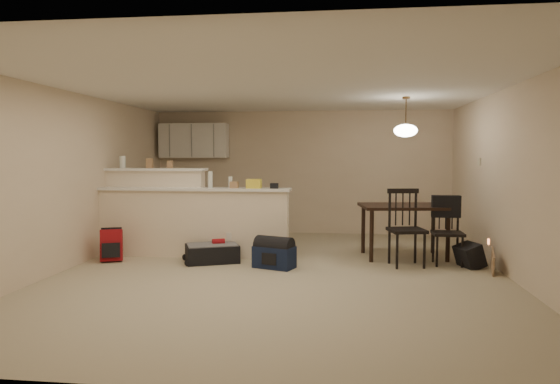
# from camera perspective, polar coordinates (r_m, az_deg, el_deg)

# --- Properties ---
(room) EXTENTS (7.00, 7.02, 2.50)m
(room) POSITION_cam_1_polar(r_m,az_deg,el_deg) (6.75, 0.13, 1.25)
(room) COLOR #B4A78A
(room) RESTS_ON ground
(breakfast_bar) EXTENTS (3.08, 0.58, 1.39)m
(breakfast_bar) POSITION_cam_1_polar(r_m,az_deg,el_deg) (8.15, -11.43, -2.85)
(breakfast_bar) COLOR beige
(breakfast_bar) RESTS_ON ground
(upper_cabinets) EXTENTS (1.40, 0.34, 0.70)m
(upper_cabinets) POSITION_cam_1_polar(r_m,az_deg,el_deg) (10.46, -9.80, 5.80)
(upper_cabinets) COLOR white
(upper_cabinets) RESTS_ON room
(kitchen_counter) EXTENTS (1.80, 0.60, 0.90)m
(kitchen_counter) POSITION_cam_1_polar(r_m,az_deg,el_deg) (10.34, -8.84, -2.22)
(kitchen_counter) COLOR white
(kitchen_counter) RESTS_ON ground
(thermostat) EXTENTS (0.02, 0.12, 0.12)m
(thermostat) POSITION_cam_1_polar(r_m,az_deg,el_deg) (8.53, 21.81, 3.25)
(thermostat) COLOR beige
(thermostat) RESTS_ON room
(jar) EXTENTS (0.10, 0.10, 0.20)m
(jar) POSITION_cam_1_polar(r_m,az_deg,el_deg) (8.58, -17.55, 3.29)
(jar) COLOR silver
(jar) RESTS_ON breakfast_bar
(cereal_box) EXTENTS (0.10, 0.07, 0.16)m
(cereal_box) POSITION_cam_1_polar(r_m,az_deg,el_deg) (8.40, -14.68, 3.20)
(cereal_box) COLOR #9D7651
(cereal_box) RESTS_ON breakfast_bar
(small_box) EXTENTS (0.08, 0.06, 0.12)m
(small_box) POSITION_cam_1_polar(r_m,az_deg,el_deg) (8.28, -12.47, 3.09)
(small_box) COLOR #9D7651
(small_box) RESTS_ON breakfast_bar
(bottle_a) EXTENTS (0.07, 0.07, 0.26)m
(bottle_a) POSITION_cam_1_polar(r_m,az_deg,el_deg) (7.87, -7.97, 1.41)
(bottle_a) COLOR silver
(bottle_a) RESTS_ON breakfast_bar
(bottle_b) EXTENTS (0.06, 0.06, 0.18)m
(bottle_b) POSITION_cam_1_polar(r_m,az_deg,el_deg) (7.79, -5.68, 1.11)
(bottle_b) COLOR silver
(bottle_b) RESTS_ON breakfast_bar
(bag_lump) EXTENTS (0.22, 0.18, 0.14)m
(bag_lump) POSITION_cam_1_polar(r_m,az_deg,el_deg) (7.72, -3.00, 0.95)
(bag_lump) COLOR #9D7651
(bag_lump) RESTS_ON breakfast_bar
(pouch) EXTENTS (0.12, 0.10, 0.08)m
(pouch) POSITION_cam_1_polar(r_m,az_deg,el_deg) (7.67, -0.67, 0.71)
(pouch) COLOR #9D7651
(pouch) RESTS_ON breakfast_bar
(extra_item_x) EXTENTS (0.05, 0.05, 0.19)m
(extra_item_x) POSITION_cam_1_polar(r_m,az_deg,el_deg) (7.87, -8.05, 1.17)
(extra_item_x) COLOR silver
(extra_item_x) RESTS_ON breakfast_bar
(extra_item_y) EXTENTS (0.13, 0.10, 0.10)m
(extra_item_y) POSITION_cam_1_polar(r_m,az_deg,el_deg) (7.78, -5.28, 0.83)
(extra_item_y) COLOR #9D7651
(extra_item_y) RESTS_ON breakfast_bar
(dining_table) EXTENTS (1.43, 1.04, 0.83)m
(dining_table) POSITION_cam_1_polar(r_m,az_deg,el_deg) (8.02, 14.00, -2.15)
(dining_table) COLOR black
(dining_table) RESTS_ON ground
(pendant_lamp) EXTENTS (0.36, 0.36, 0.62)m
(pendant_lamp) POSITION_cam_1_polar(r_m,az_deg,el_deg) (7.99, 14.16, 6.89)
(pendant_lamp) COLOR brown
(pendant_lamp) RESTS_ON room
(dining_chair_near) EXTENTS (0.57, 0.55, 1.11)m
(dining_chair_near) POSITION_cam_1_polar(r_m,az_deg,el_deg) (7.42, 14.29, -4.00)
(dining_chair_near) COLOR black
(dining_chair_near) RESTS_ON ground
(dining_chair_far) EXTENTS (0.44, 0.42, 0.98)m
(dining_chair_far) POSITION_cam_1_polar(r_m,az_deg,el_deg) (7.68, 18.63, -4.29)
(dining_chair_far) COLOR black
(dining_chair_far) RESTS_ON ground
(suitcase) EXTENTS (0.90, 0.75, 0.26)m
(suitcase) POSITION_cam_1_polar(r_m,az_deg,el_deg) (7.60, -7.76, -6.98)
(suitcase) COLOR black
(suitcase) RESTS_ON ground
(red_backpack) EXTENTS (0.37, 0.30, 0.48)m
(red_backpack) POSITION_cam_1_polar(r_m,az_deg,el_deg) (8.00, -18.70, -5.81)
(red_backpack) COLOR maroon
(red_backpack) RESTS_ON ground
(navy_duffel) EXTENTS (0.64, 0.48, 0.31)m
(navy_duffel) POSITION_cam_1_polar(r_m,az_deg,el_deg) (7.15, -0.67, -7.44)
(navy_duffel) COLOR #121C39
(navy_duffel) RESTS_ON ground
(black_daypack) EXTENTS (0.37, 0.44, 0.33)m
(black_daypack) POSITION_cam_1_polar(r_m,az_deg,el_deg) (7.67, 20.84, -6.85)
(black_daypack) COLOR black
(black_daypack) RESTS_ON ground
(cardboard_sheet) EXTENTS (0.11, 0.40, 0.31)m
(cardboard_sheet) POSITION_cam_1_polar(r_m,az_deg,el_deg) (7.37, 23.14, -7.42)
(cardboard_sheet) COLOR #9D7651
(cardboard_sheet) RESTS_ON ground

